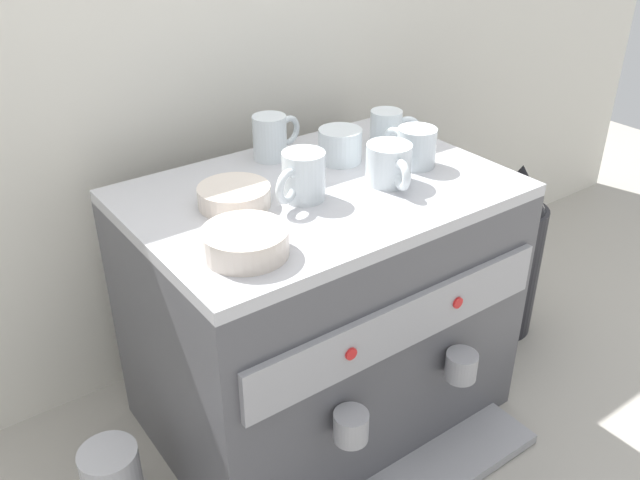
{
  "coord_description": "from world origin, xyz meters",
  "views": [
    {
      "loc": [
        -0.62,
        -0.85,
        0.99
      ],
      "look_at": [
        0.0,
        0.0,
        0.39
      ],
      "focal_mm": 38.39,
      "sensor_mm": 36.0,
      "label": 1
    }
  ],
  "objects_px": {
    "ceramic_cup_2": "(414,147)",
    "coffee_grinder": "(509,254)",
    "ceramic_cup_3": "(273,136)",
    "ceramic_bowl_1": "(245,243)",
    "ceramic_bowl_0": "(234,196)",
    "espresso_machine": "(321,308)",
    "ceramic_cup_4": "(390,164)",
    "ceramic_cup_0": "(340,145)",
    "ceramic_cup_5": "(388,128)",
    "ceramic_cup_1": "(302,177)"
  },
  "relations": [
    {
      "from": "ceramic_cup_3",
      "to": "ceramic_bowl_1",
      "type": "relative_size",
      "value": 0.84
    },
    {
      "from": "ceramic_cup_5",
      "to": "coffee_grinder",
      "type": "height_order",
      "value": "ceramic_cup_5"
    },
    {
      "from": "espresso_machine",
      "to": "coffee_grinder",
      "type": "bearing_deg",
      "value": -2.99
    },
    {
      "from": "ceramic_bowl_0",
      "to": "coffee_grinder",
      "type": "height_order",
      "value": "ceramic_bowl_0"
    },
    {
      "from": "ceramic_cup_0",
      "to": "ceramic_bowl_1",
      "type": "relative_size",
      "value": 0.84
    },
    {
      "from": "ceramic_cup_4",
      "to": "ceramic_bowl_0",
      "type": "bearing_deg",
      "value": 162.29
    },
    {
      "from": "ceramic_cup_0",
      "to": "ceramic_bowl_0",
      "type": "relative_size",
      "value": 0.88
    },
    {
      "from": "ceramic_cup_1",
      "to": "ceramic_cup_4",
      "type": "bearing_deg",
      "value": -12.91
    },
    {
      "from": "ceramic_cup_1",
      "to": "ceramic_bowl_1",
      "type": "bearing_deg",
      "value": -149.42
    },
    {
      "from": "ceramic_cup_3",
      "to": "coffee_grinder",
      "type": "relative_size",
      "value": 0.25
    },
    {
      "from": "ceramic_bowl_0",
      "to": "coffee_grinder",
      "type": "xyz_separation_m",
      "value": [
        0.66,
        -0.06,
        -0.31
      ]
    },
    {
      "from": "ceramic_cup_3",
      "to": "coffee_grinder",
      "type": "height_order",
      "value": "ceramic_cup_3"
    },
    {
      "from": "ceramic_cup_1",
      "to": "ceramic_bowl_1",
      "type": "xyz_separation_m",
      "value": [
        -0.17,
        -0.1,
        -0.02
      ]
    },
    {
      "from": "ceramic_cup_4",
      "to": "coffee_grinder",
      "type": "distance_m",
      "value": 0.52
    },
    {
      "from": "coffee_grinder",
      "to": "ceramic_cup_5",
      "type": "bearing_deg",
      "value": 159.43
    },
    {
      "from": "ceramic_cup_3",
      "to": "ceramic_cup_5",
      "type": "distance_m",
      "value": 0.22
    },
    {
      "from": "espresso_machine",
      "to": "ceramic_cup_2",
      "type": "height_order",
      "value": "ceramic_cup_2"
    },
    {
      "from": "coffee_grinder",
      "to": "ceramic_bowl_0",
      "type": "bearing_deg",
      "value": 175.08
    },
    {
      "from": "espresso_machine",
      "to": "coffee_grinder",
      "type": "height_order",
      "value": "espresso_machine"
    },
    {
      "from": "ceramic_cup_0",
      "to": "ceramic_cup_3",
      "type": "bearing_deg",
      "value": 137.36
    },
    {
      "from": "ceramic_cup_5",
      "to": "espresso_machine",
      "type": "bearing_deg",
      "value": -159.35
    },
    {
      "from": "espresso_machine",
      "to": "ceramic_cup_0",
      "type": "relative_size",
      "value": 6.21
    },
    {
      "from": "ceramic_cup_0",
      "to": "ceramic_cup_2",
      "type": "bearing_deg",
      "value": -45.34
    },
    {
      "from": "ceramic_cup_2",
      "to": "coffee_grinder",
      "type": "xyz_separation_m",
      "value": [
        0.31,
        -0.01,
        -0.33
      ]
    },
    {
      "from": "ceramic_cup_1",
      "to": "ceramic_cup_5",
      "type": "relative_size",
      "value": 1.28
    },
    {
      "from": "ceramic_cup_4",
      "to": "ceramic_bowl_0",
      "type": "xyz_separation_m",
      "value": [
        -0.26,
        0.08,
        -0.02
      ]
    },
    {
      "from": "ceramic_cup_3",
      "to": "ceramic_bowl_1",
      "type": "height_order",
      "value": "ceramic_cup_3"
    },
    {
      "from": "ceramic_cup_2",
      "to": "ceramic_bowl_0",
      "type": "height_order",
      "value": "ceramic_cup_2"
    },
    {
      "from": "ceramic_cup_4",
      "to": "ceramic_bowl_1",
      "type": "height_order",
      "value": "ceramic_cup_4"
    },
    {
      "from": "ceramic_cup_1",
      "to": "ceramic_bowl_1",
      "type": "relative_size",
      "value": 0.88
    },
    {
      "from": "ceramic_cup_0",
      "to": "ceramic_cup_5",
      "type": "bearing_deg",
      "value": 2.08
    },
    {
      "from": "ceramic_cup_0",
      "to": "ceramic_cup_4",
      "type": "distance_m",
      "value": 0.13
    },
    {
      "from": "espresso_machine",
      "to": "ceramic_cup_1",
      "type": "xyz_separation_m",
      "value": [
        -0.05,
        -0.02,
        0.29
      ]
    },
    {
      "from": "ceramic_cup_5",
      "to": "ceramic_bowl_0",
      "type": "distance_m",
      "value": 0.37
    },
    {
      "from": "ceramic_bowl_1",
      "to": "ceramic_cup_3",
      "type": "bearing_deg",
      "value": 50.88
    },
    {
      "from": "ceramic_cup_1",
      "to": "coffee_grinder",
      "type": "xyz_separation_m",
      "value": [
        0.56,
        -0.01,
        -0.33
      ]
    },
    {
      "from": "ceramic_bowl_0",
      "to": "coffee_grinder",
      "type": "distance_m",
      "value": 0.73
    },
    {
      "from": "ceramic_cup_0",
      "to": "ceramic_cup_5",
      "type": "relative_size",
      "value": 1.21
    },
    {
      "from": "ceramic_cup_1",
      "to": "ceramic_cup_2",
      "type": "relative_size",
      "value": 1.01
    },
    {
      "from": "ceramic_cup_0",
      "to": "ceramic_cup_2",
      "type": "xyz_separation_m",
      "value": [
        0.09,
        -0.1,
        0.0
      ]
    },
    {
      "from": "ceramic_cup_2",
      "to": "ceramic_cup_4",
      "type": "relative_size",
      "value": 0.94
    },
    {
      "from": "ceramic_cup_2",
      "to": "ceramic_cup_3",
      "type": "bearing_deg",
      "value": 135.95
    },
    {
      "from": "ceramic_cup_1",
      "to": "ceramic_bowl_0",
      "type": "relative_size",
      "value": 0.93
    },
    {
      "from": "ceramic_cup_3",
      "to": "ceramic_bowl_1",
      "type": "xyz_separation_m",
      "value": [
        -0.22,
        -0.27,
        -0.02
      ]
    },
    {
      "from": "ceramic_cup_0",
      "to": "ceramic_cup_2",
      "type": "relative_size",
      "value": 0.96
    },
    {
      "from": "ceramic_cup_3",
      "to": "ceramic_bowl_0",
      "type": "relative_size",
      "value": 0.89
    },
    {
      "from": "espresso_machine",
      "to": "ceramic_cup_0",
      "type": "xyz_separation_m",
      "value": [
        0.1,
        0.08,
        0.28
      ]
    },
    {
      "from": "ceramic_cup_0",
      "to": "ceramic_bowl_1",
      "type": "distance_m",
      "value": 0.37
    },
    {
      "from": "ceramic_cup_1",
      "to": "ceramic_cup_3",
      "type": "height_order",
      "value": "ceramic_cup_3"
    },
    {
      "from": "ceramic_cup_5",
      "to": "ceramic_bowl_0",
      "type": "bearing_deg",
      "value": -171.99
    }
  ]
}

